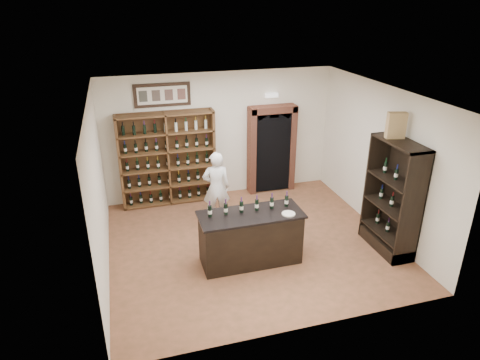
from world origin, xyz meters
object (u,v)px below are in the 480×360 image
object	(u,v)px
wine_shelf	(168,159)
side_cabinet	(392,213)
counter_bottle_0	(210,211)
shopkeeper	(216,188)
tasting_counter	(250,238)
wine_crate	(396,125)

from	to	relation	value
wine_shelf	side_cabinet	size ratio (longest dim) A/B	1.00
counter_bottle_0	shopkeeper	bearing A→B (deg)	73.18
wine_shelf	side_cabinet	distance (m)	5.02
tasting_counter	side_cabinet	bearing A→B (deg)	-6.28
wine_shelf	shopkeeper	bearing A→B (deg)	-55.64
wine_crate	shopkeeper	bearing A→B (deg)	161.89
wine_shelf	tasting_counter	size ratio (longest dim) A/B	1.17
tasting_counter	wine_crate	size ratio (longest dim) A/B	3.95
shopkeeper	wine_shelf	bearing A→B (deg)	-47.58
counter_bottle_0	side_cabinet	world-z (taller)	side_cabinet
side_cabinet	shopkeeper	size ratio (longest dim) A/B	1.37
shopkeeper	wine_crate	xyz separation A→B (m)	(2.92, -1.78, 1.64)
wine_shelf	wine_crate	bearing A→B (deg)	-38.70
shopkeeper	wine_crate	distance (m)	3.79
counter_bottle_0	shopkeeper	xyz separation A→B (m)	(0.48, 1.58, -0.31)
tasting_counter	side_cabinet	distance (m)	2.75
tasting_counter	wine_crate	world-z (taller)	wine_crate
tasting_counter	side_cabinet	world-z (taller)	side_cabinet
side_cabinet	wine_shelf	bearing A→B (deg)	139.79
wine_shelf	shopkeeper	size ratio (longest dim) A/B	1.37
wine_shelf	side_cabinet	xyz separation A→B (m)	(3.82, -3.23, -0.35)
side_cabinet	wine_crate	bearing A→B (deg)	102.22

